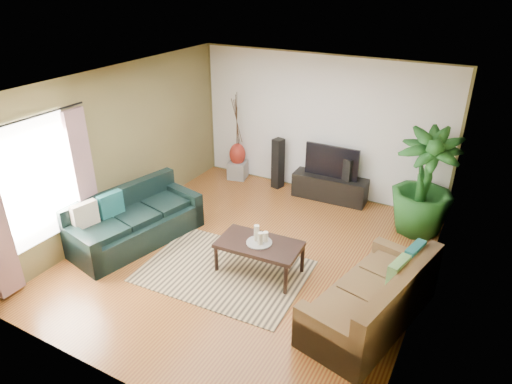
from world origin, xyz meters
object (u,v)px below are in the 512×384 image
Objects in this scene: sofa_left at (135,218)px; sofa_right at (371,293)px; potted_plant at (424,183)px; coffee_table at (259,257)px; speaker_right at (348,181)px; television at (332,162)px; tv_stand at (330,188)px; pedestal at (238,170)px; speaker_left at (278,164)px; vase at (237,154)px; side_table at (154,201)px.

sofa_left and sofa_right have the same top height.
potted_plant is (0.09, 2.60, 0.47)m from sofa_right.
speaker_right is (0.41, 2.75, 0.20)m from coffee_table.
television is at bearing 166.80° from potted_plant.
tv_stand is at bearing -24.64° from sofa_left.
speaker_right is at bearing 0.00° from pedestal.
speaker_left reaches higher than vase.
sofa_right is at bearing -92.04° from potted_plant.
speaker_left is at bearing 54.17° from side_table.
sofa_left is at bearing -66.59° from side_table.
sofa_right is 5.46× the size of pedestal.
potted_plant is at bearing 0.74° from speaker_right.
sofa_left is 1.50× the size of tv_stand.
television is 2.20× the size of vase.
coffee_table is at bearing -53.97° from pedestal.
potted_plant is at bearing -15.52° from tv_stand.
coffee_table is 3.40m from pedestal.
sofa_right reaches higher than tv_stand.
pedestal is at bearing 9.24° from sofa_left.
potted_plant is (1.81, 2.34, 0.65)m from coffee_table.
speaker_right reaches higher than tv_stand.
pedestal is 0.35m from vase.
television reaches higher than sofa_right.
potted_plant reaches higher than sofa_left.
vase is (-0.95, 0.00, 0.02)m from speaker_left.
speaker_left is (-1.05, 2.75, 0.27)m from coffee_table.
tv_stand is 1.90m from potted_plant.
potted_plant reaches higher than speaker_right.
sofa_right is at bearing -34.03° from speaker_left.
television is at bearing -24.64° from sofa_left.
potted_plant is 4.71m from side_table.
coffee_table reaches higher than side_table.
television is 2.18× the size of side_table.
television is 1.01× the size of speaker_left.
sofa_left is at bearing -114.06° from speaker_right.
sofa_right is 2.64m from potted_plant.
side_table reaches higher than tv_stand.
coffee_table is 3.41m from vase.
sofa_right is 1.93× the size of television.
vase is at bearing 75.18° from side_table.
sofa_right is 2.25× the size of speaker_right.
speaker_right is at bearing 35.02° from side_table.
sofa_right is at bearing -12.28° from side_table.
sofa_right is at bearing -38.95° from vase.
television is at bearing -138.23° from sofa_right.
sofa_left is at bearing -97.33° from speaker_left.
tv_stand is 2.07m from pedestal.
sofa_right reaches higher than pedestal.
sofa_left is 3.16m from speaker_left.
coffee_table is 2.52× the size of side_table.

